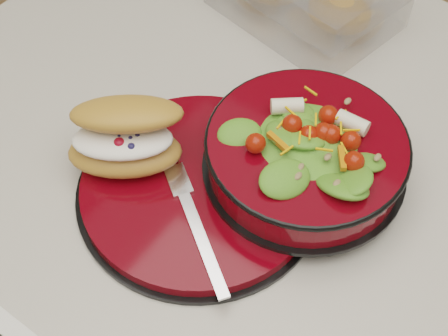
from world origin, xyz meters
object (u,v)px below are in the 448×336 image
Objects in this scene: croissant at (126,138)px; fork at (195,222)px; dinner_plate at (200,188)px; salad_bowl at (307,148)px.

croissant is 0.96× the size of fork.
dinner_plate is 0.06m from fork.
dinner_plate is 0.13m from salad_bowl.
salad_bowl reaches higher than dinner_plate.
salad_bowl reaches higher than croissant.
fork reaches higher than dinner_plate.
salad_bowl is 1.50× the size of fork.
salad_bowl is 1.57× the size of croissant.
croissant is at bearing 111.17° from fork.
fork is at bearing -50.13° from croissant.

